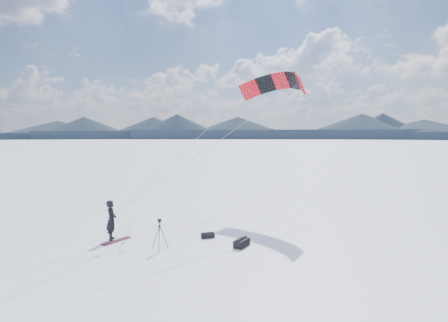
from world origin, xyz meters
TOP-DOWN VIEW (x-y plane):
  - ground at (0.00, 0.00)m, footprint 1800.00×1800.00m
  - horizon_hills at (-0.00, 0.00)m, footprint 704.00×704.00m
  - snow_tracks at (-0.65, -0.35)m, footprint 14.76×10.25m
  - snowkiter at (-1.37, 1.68)m, footprint 0.70×0.82m
  - snowboard at (-1.27, 1.27)m, footprint 1.61×1.00m
  - tripod at (-0.02, -1.06)m, footprint 0.64×0.72m
  - gear_bag_a at (3.31, -2.59)m, footprint 1.00×0.82m
  - gear_bag_b at (2.72, -0.53)m, footprint 0.69×0.44m
  - power_kite at (9.80, 2.93)m, footprint 12.33×5.49m

SIDE VIEW (x-z plane):
  - ground at x=0.00m, z-range 0.00..0.00m
  - snowkiter at x=-1.37m, z-range -0.96..0.96m
  - snow_tracks at x=-0.65m, z-range 0.00..0.01m
  - snowboard at x=-1.27m, z-range 0.00..0.04m
  - gear_bag_b at x=2.72m, z-range -0.02..0.27m
  - gear_bag_a at x=3.31m, z-range -0.02..0.38m
  - tripod at x=-0.02m, z-range 0.20..1.60m
  - horizon_hills at x=0.00m, z-range -0.62..9.77m
  - power_kite at x=9.80m, z-range 4.29..12.32m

